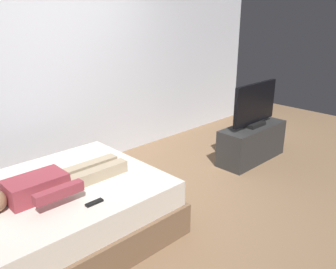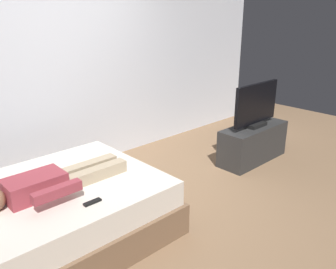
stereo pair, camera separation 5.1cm
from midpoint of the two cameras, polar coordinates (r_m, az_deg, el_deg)
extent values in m
plane|color=#8C6B4C|center=(3.80, -3.41, -12.42)|extent=(10.00, 10.00, 0.00)
cube|color=silver|center=(4.79, -12.78, 11.79)|extent=(6.40, 0.10, 2.80)
cube|color=brown|center=(3.45, -18.77, -14.25)|extent=(2.05, 1.51, 0.30)
cube|color=silver|center=(3.31, -19.28, -10.34)|extent=(1.97, 1.43, 0.24)
cube|color=#993842|center=(3.13, -20.92, -7.94)|extent=(0.48, 0.28, 0.18)
cube|color=tan|center=(3.30, -11.69, -6.26)|extent=(0.60, 0.11, 0.11)
cube|color=tan|center=(3.42, -13.15, -5.38)|extent=(0.60, 0.11, 0.11)
cube|color=#993842|center=(2.91, -17.66, -8.89)|extent=(0.40, 0.08, 0.08)
cube|color=black|center=(2.94, -12.29, -10.68)|extent=(0.15, 0.04, 0.02)
cube|color=#2D2D2D|center=(5.06, 13.05, -1.31)|extent=(1.10, 0.40, 0.50)
cube|color=black|center=(4.97, 13.29, 1.65)|extent=(0.32, 0.20, 0.05)
cube|color=black|center=(4.89, 13.56, 4.94)|extent=(0.88, 0.05, 0.54)
camera|label=1|loc=(0.03, -90.37, -0.13)|focal=37.83mm
camera|label=2|loc=(0.03, 89.63, 0.13)|focal=37.83mm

